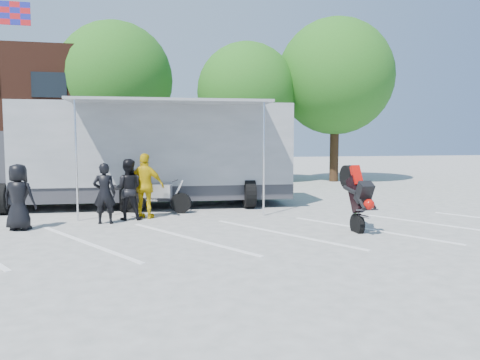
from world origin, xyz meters
name	(u,v)px	position (x,y,z in m)	size (l,w,h in m)	color
ground	(186,248)	(0.00, 0.00, 0.00)	(100.00, 100.00, 0.00)	#ADADA7
parking_bay_lines	(181,238)	(0.00, 1.00, 0.01)	(18.00, 5.00, 0.01)	white
tree_left	(115,80)	(-2.00, 16.00, 5.57)	(6.12, 6.12, 8.64)	#382314
tree_mid	(247,93)	(5.00, 15.00, 4.94)	(5.44, 5.44, 7.68)	#382314
tree_right	(335,77)	(10.00, 14.50, 5.88)	(6.46, 6.46, 9.12)	#382314
transporter_truck	(143,206)	(-0.79, 6.78, 0.00)	(11.46, 5.52, 3.65)	#95989D
parked_motorcycle	(158,213)	(-0.37, 5.12, 0.00)	(0.76, 2.27, 1.19)	silver
stunt_bike_rider	(347,228)	(4.50, 1.31, 0.00)	(0.76, 1.62, 1.91)	black
spectator_leather_a	(19,197)	(-4.07, 3.01, 0.88)	(0.86, 0.56, 1.76)	black
spectator_leather_b	(104,193)	(-1.92, 3.48, 0.87)	(0.63, 0.42, 1.74)	black
spectator_leather_c	(128,189)	(-1.29, 4.02, 0.91)	(0.88, 0.69, 1.82)	black
spectator_hivis	(145,186)	(-0.76, 4.14, 0.99)	(1.16, 0.48, 1.98)	gold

